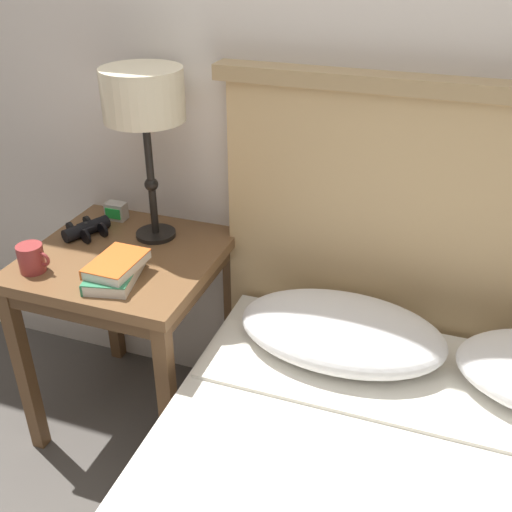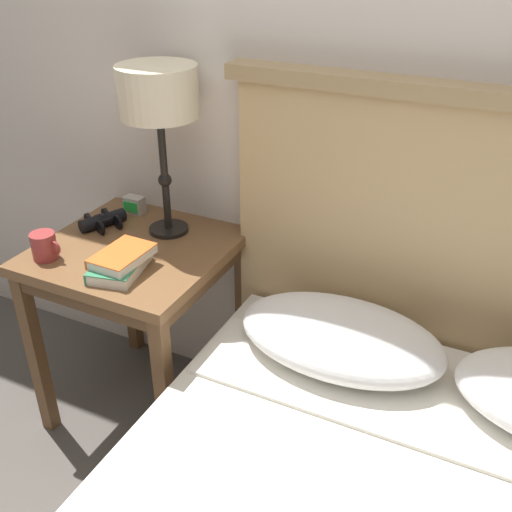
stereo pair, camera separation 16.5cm
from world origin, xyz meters
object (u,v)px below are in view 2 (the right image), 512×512
Objects in this scene: book_stacked_on_top at (122,256)px; coffee_mug at (44,246)px; nightstand at (138,269)px; binoculars_pair at (103,220)px; alarm_clock at (134,205)px; table_lamp at (158,98)px; book_on_nightstand at (119,266)px.

coffee_mug is (-0.26, -0.04, -0.01)m from book_stacked_on_top.
binoculars_pair is at bearing 159.84° from nightstand.
nightstand is at bearing 114.05° from book_stacked_on_top.
nightstand is at bearing 43.97° from coffee_mug.
coffee_mug is at bearing -136.03° from nightstand.
nightstand is 9.53× the size of alarm_clock.
table_lamp reaches higher than coffee_mug.
alarm_clock is (-0.21, 0.34, -0.02)m from book_stacked_on_top.
binoculars_pair is (-0.22, -0.07, -0.42)m from table_lamp.
book_on_nightstand is at bearing -87.02° from table_lamp.
alarm_clock is at bearing 82.85° from coffee_mug.
table_lamp is 0.57m from coffee_mug.
book_on_nightstand is 3.16× the size of alarm_clock.
binoculars_pair is (-0.24, 0.21, -0.03)m from book_stacked_on_top.
binoculars_pair is 1.58× the size of coffee_mug.
coffee_mug reaches higher than book_stacked_on_top.
coffee_mug reaches higher than nightstand.
nightstand is at bearing -54.22° from alarm_clock.
table_lamp is 2.44× the size of book_on_nightstand.
nightstand is 0.55m from table_lamp.
table_lamp is at bearing -19.82° from alarm_clock.
book_stacked_on_top reaches higher than nightstand.
book_stacked_on_top is 0.26m from coffee_mug.
book_stacked_on_top is 1.80× the size of coffee_mug.
table_lamp is at bearing 53.72° from coffee_mug.
book_stacked_on_top is (0.06, -0.14, 0.14)m from nightstand.
nightstand is 6.48× the size of coffee_mug.
book_stacked_on_top is at bearing -85.39° from table_lamp.
coffee_mug is (-0.19, -0.19, 0.13)m from nightstand.
book_stacked_on_top is 2.65× the size of alarm_clock.
table_lamp is at bearing 17.82° from binoculars_pair.
book_on_nightstand is at bearing -69.49° from nightstand.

